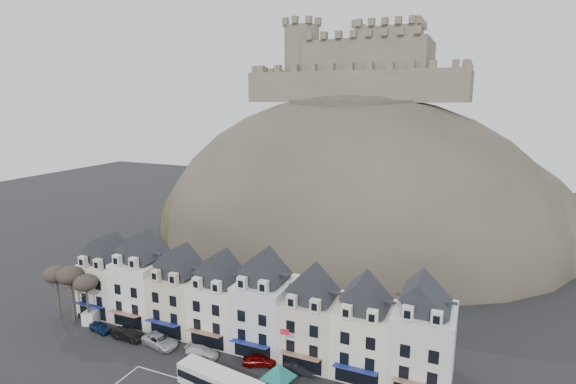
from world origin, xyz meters
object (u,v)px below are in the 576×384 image
object	(u,v)px
car_navy	(100,327)
car_silver	(160,341)
car_maroon	(260,360)
car_charcoal	(299,368)
car_black	(128,334)
car_white	(202,352)
bus	(220,383)
bus_shelter	(278,371)
flagpole	(281,354)
white_van	(96,314)

from	to	relation	value
car_navy	car_silver	xyz separation A→B (m)	(10.33, 0.35, 0.10)
car_silver	car_navy	bearing A→B (deg)	103.92
car_navy	car_maroon	world-z (taller)	car_maroon
car_navy	car_silver	size ratio (longest dim) A/B	0.72
car_charcoal	car_maroon	bearing A→B (deg)	89.42
car_navy	car_black	distance (m)	5.14
car_navy	car_white	distance (m)	16.96
bus	car_charcoal	distance (m)	10.09
bus	car_navy	xyz separation A→B (m)	(-23.45, 5.53, -1.03)
bus	bus_shelter	bearing A→B (deg)	33.28
flagpole	car_silver	size ratio (longest dim) A/B	1.43
bus	car_maroon	size ratio (longest dim) A/B	2.61
car_white	car_maroon	xyz separation A→B (m)	(7.79, 1.16, 0.08)
car_black	car_charcoal	distance (m)	24.90
car_silver	car_maroon	distance (m)	14.46
flagpole	car_black	distance (m)	24.21
car_white	bus_shelter	bearing A→B (deg)	-107.12
flagpole	car_black	world-z (taller)	flagpole
car_black	car_charcoal	bearing A→B (deg)	-83.36
flagpole	car_silver	xyz separation A→B (m)	(-18.70, 1.77, -3.65)
car_maroon	bus	bearing A→B (deg)	148.10
white_van	car_black	size ratio (longest dim) A/B	0.97
car_black	car_silver	world-z (taller)	car_black
white_van	car_navy	xyz separation A→B (m)	(3.34, -2.37, -0.34)
white_van	car_charcoal	distance (m)	33.27
bus	car_charcoal	xyz separation A→B (m)	(6.49, 7.65, -1.03)
bus_shelter	white_van	size ratio (longest dim) A/B	1.33
car_navy	car_silver	bearing A→B (deg)	-77.53
car_black	car_maroon	distance (m)	19.68
flagpole	bus_shelter	bearing A→B (deg)	-76.34
white_van	car_navy	size ratio (longest dim) A/B	1.21
car_white	white_van	bearing A→B (deg)	82.70
bus_shelter	car_silver	world-z (taller)	bus_shelter
car_black	car_navy	bearing A→B (deg)	90.04
white_van	car_maroon	distance (m)	28.08
bus	flagpole	bearing A→B (deg)	44.99
white_van	car_silver	xyz separation A→B (m)	(13.67, -2.03, -0.23)
car_black	car_maroon	world-z (taller)	car_black
white_van	car_silver	size ratio (longest dim) A/B	0.86
car_white	car_black	bearing A→B (deg)	91.06
car_white	car_charcoal	world-z (taller)	car_charcoal
bus_shelter	car_silver	distance (m)	19.44
bus_shelter	car_silver	size ratio (longest dim) A/B	1.15
bus_shelter	car_maroon	xyz separation A→B (m)	(-4.64, 4.50, -2.39)
white_van	car_white	world-z (taller)	white_van
flagpole	car_silver	bearing A→B (deg)	174.60
bus	car_white	world-z (taller)	bus
bus	flagpole	distance (m)	7.46
car_black	car_maroon	size ratio (longest dim) A/B	1.13
white_van	bus	bearing A→B (deg)	-29.61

